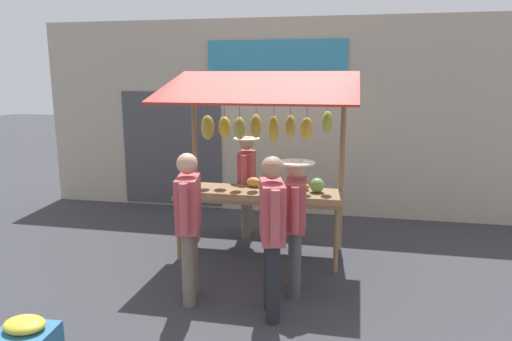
{
  "coord_description": "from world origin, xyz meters",
  "views": [
    {
      "loc": [
        -1.18,
        5.97,
        2.44
      ],
      "look_at": [
        0.0,
        0.3,
        1.25
      ],
      "focal_mm": 32.59,
      "sensor_mm": 36.0,
      "label": 1
    }
  ],
  "objects_px": {
    "vendor_with_sunhat": "(247,178)",
    "shopper_in_striped_shirt": "(272,226)",
    "market_stall": "(262,143)",
    "shopper_with_shopping_bag": "(296,216)",
    "shopper_in_grey_tee": "(189,217)"
  },
  "relations": [
    {
      "from": "market_stall",
      "to": "shopper_with_shopping_bag",
      "type": "relative_size",
      "value": 1.61
    },
    {
      "from": "vendor_with_sunhat",
      "to": "shopper_in_striped_shirt",
      "type": "bearing_deg",
      "value": 14.2
    },
    {
      "from": "vendor_with_sunhat",
      "to": "shopper_with_shopping_bag",
      "type": "height_order",
      "value": "shopper_with_shopping_bag"
    },
    {
      "from": "vendor_with_sunhat",
      "to": "shopper_with_shopping_bag",
      "type": "relative_size",
      "value": 1.0
    },
    {
      "from": "market_stall",
      "to": "shopper_with_shopping_bag",
      "type": "bearing_deg",
      "value": 118.18
    },
    {
      "from": "vendor_with_sunhat",
      "to": "shopper_in_striped_shirt",
      "type": "height_order",
      "value": "shopper_in_striped_shirt"
    },
    {
      "from": "shopper_with_shopping_bag",
      "to": "shopper_in_striped_shirt",
      "type": "height_order",
      "value": "shopper_in_striped_shirt"
    },
    {
      "from": "shopper_in_striped_shirt",
      "to": "market_stall",
      "type": "bearing_deg",
      "value": -0.74
    },
    {
      "from": "shopper_with_shopping_bag",
      "to": "shopper_in_grey_tee",
      "type": "distance_m",
      "value": 1.17
    },
    {
      "from": "market_stall",
      "to": "shopper_in_striped_shirt",
      "type": "relative_size",
      "value": 1.49
    },
    {
      "from": "market_stall",
      "to": "shopper_with_shopping_bag",
      "type": "xyz_separation_m",
      "value": [
        -0.61,
        1.13,
        -0.64
      ]
    },
    {
      "from": "market_stall",
      "to": "shopper_with_shopping_bag",
      "type": "height_order",
      "value": "market_stall"
    },
    {
      "from": "market_stall",
      "to": "shopper_in_grey_tee",
      "type": "bearing_deg",
      "value": 71.84
    },
    {
      "from": "vendor_with_sunhat",
      "to": "shopper_with_shopping_bag",
      "type": "xyz_separation_m",
      "value": [
        -0.97,
        1.81,
        0.01
      ]
    },
    {
      "from": "vendor_with_sunhat",
      "to": "shopper_in_grey_tee",
      "type": "bearing_deg",
      "value": -8.01
    }
  ]
}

